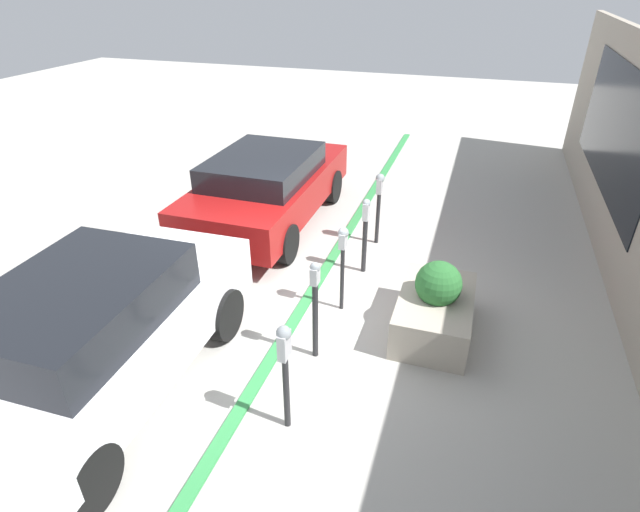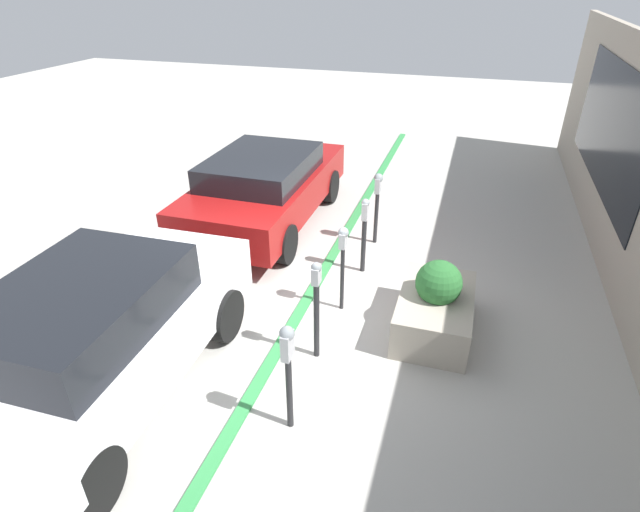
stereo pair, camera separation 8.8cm
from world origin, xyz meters
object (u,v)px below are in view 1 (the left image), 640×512
Objects in this scene: planter_box at (435,308)px; parking_meter_farthest at (379,196)px; parking_meter_fourth at (365,227)px; parked_car_front at (97,335)px; parking_meter_middle at (343,252)px; parking_meter_second at (315,300)px; parking_meter_nearest at (285,359)px; parked_car_middle at (268,186)px.

parking_meter_farthest is at bearing 29.41° from planter_box.
planter_box is at bearing -134.17° from parking_meter_fourth.
parking_meter_fourth is at bearing 45.83° from planter_box.
parked_car_front is at bearing 154.87° from parking_meter_farthest.
parking_meter_fourth is at bearing -2.81° from parking_meter_middle.
parking_meter_second is at bearing 178.58° from parking_meter_farthest.
parking_meter_second reaches higher than parking_meter_farthest.
parking_meter_nearest is 1.22m from parking_meter_second.
parking_meter_nearest is 2.35m from parking_meter_middle.
parking_meter_farthest reaches higher than planter_box.
parking_meter_farthest is (4.59, -0.01, -0.01)m from parking_meter_nearest.
planter_box is at bearing -150.59° from parking_meter_farthest.
planter_box is at bearing -95.13° from parking_meter_middle.
parked_car_front reaches higher than parking_meter_middle.
parking_meter_fourth is 0.82× the size of planter_box.
parking_meter_middle is 1.03× the size of parking_meter_fourth.
parked_car_middle is at bearing 25.28° from parking_meter_nearest.
parking_meter_nearest is 3.51m from parking_meter_fourth.
planter_box is (-1.29, -1.32, -0.44)m from parking_meter_fourth.
planter_box is at bearing -57.46° from parked_car_front.
parked_car_middle reaches higher than parking_meter_second.
parking_meter_second is at bearing -58.48° from parked_car_front.
parked_car_middle is at bearing -1.12° from parked_car_front.
parking_meter_middle is (1.13, -0.04, 0.09)m from parking_meter_second.
parking_meter_second is 1.81m from planter_box.
parking_meter_middle is at bearing -1.90° from parking_meter_second.
parking_meter_second is 0.32× the size of parked_car_middle.
parking_meter_fourth is at bearing -32.73° from parked_car_front.
parking_meter_middle is at bearing -42.31° from parked_car_front.
parked_car_middle is (1.25, 2.27, -0.04)m from parking_meter_fourth.
parked_car_middle is at bearing 42.48° from parking_meter_middle.
parked_car_middle is at bearing 54.75° from planter_box.
parking_meter_farthest is at bearing 0.59° from parking_meter_fourth.
parking_meter_farthest is at bearing -1.17° from parking_meter_middle.
parking_meter_farthest is at bearing -1.42° from parking_meter_second.
parked_car_front is (-2.40, 3.57, 0.47)m from planter_box.
parked_car_front reaches higher than parking_meter_fourth.
parked_car_front reaches higher than parking_meter_nearest.
parking_meter_second is 3.38m from parking_meter_farthest.
parking_meter_middle is 0.84× the size of planter_box.
parking_meter_fourth is 2.59m from parked_car_middle.
parking_meter_nearest is at bearing 179.69° from parking_meter_fourth.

